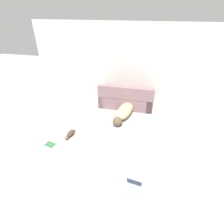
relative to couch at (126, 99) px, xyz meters
name	(u,v)px	position (x,y,z in m)	size (l,w,h in m)	color
ground_plane	(75,224)	(-0.23, -4.11, -0.29)	(20.00, 20.00, 0.00)	#999EA3
wall_back	(124,64)	(-0.23, 0.60, 1.05)	(6.49, 0.06, 2.68)	silver
couch	(126,99)	(0.00, 0.00, 0.00)	(1.84, 0.81, 0.86)	gray
dog	(124,112)	(0.04, -0.70, -0.11)	(0.64, 1.58, 0.36)	tan
cat	(70,134)	(-1.25, -2.00, -0.22)	(0.19, 0.49, 0.14)	#473323
laptop_open	(133,186)	(0.63, -3.24, -0.21)	(0.34, 0.33, 0.23)	gray
book_green	(50,144)	(-1.62, -2.45, -0.27)	(0.27, 0.21, 0.02)	#2D663D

